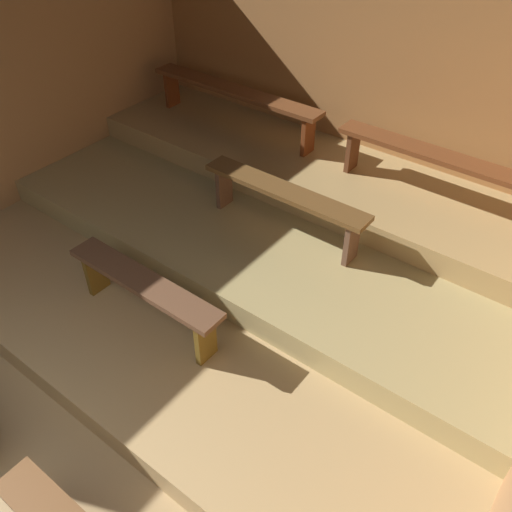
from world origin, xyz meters
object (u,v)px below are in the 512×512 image
Objects in this scene: bench_upper_left at (234,95)px; bench_upper_right at (452,166)px; bench_middle_center at (284,198)px; bench_lower_center at (144,289)px.

bench_upper_right is at bearing 0.00° from bench_upper_left.
bench_lower_center is at bearing -103.02° from bench_middle_center.
bench_upper_right is (1.11, 1.02, 0.25)m from bench_middle_center.
bench_upper_right reaches higher than bench_lower_center.
bench_middle_center is 1.75m from bench_upper_left.
bench_upper_right is at bearing 59.63° from bench_lower_center.
bench_upper_left reaches higher than bench_middle_center.
bench_upper_right is at bearing 42.45° from bench_middle_center.
bench_middle_center is 0.76× the size of bench_upper_right.
bench_middle_center is at bearing 76.98° from bench_lower_center.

